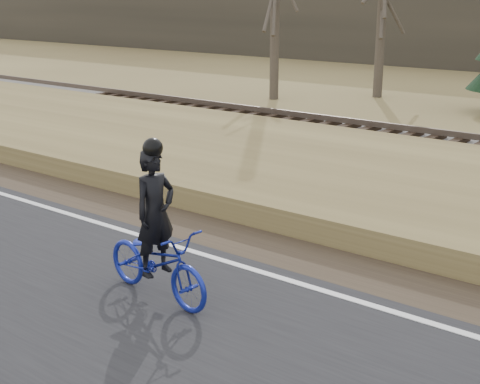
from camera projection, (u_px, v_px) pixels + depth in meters
The scene contains 2 objects.
cyclist at pixel (157, 249), 8.76m from camera, with size 1.97×0.87×2.18m.
bare_tree_left at pixel (382, 7), 25.37m from camera, with size 0.36×0.36×6.89m, color #50473A.
Camera 1 is at (1.22, -7.12, 3.98)m, focal length 50.00 mm.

